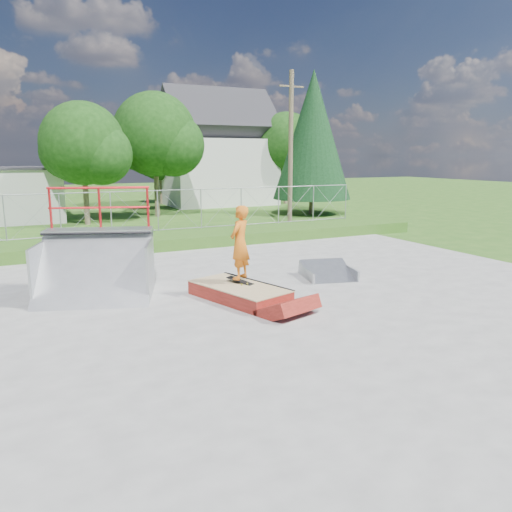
{
  "coord_description": "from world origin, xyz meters",
  "views": [
    {
      "loc": [
        -5.68,
        -10.89,
        3.75
      ],
      "look_at": [
        0.11,
        0.96,
        1.1
      ],
      "focal_mm": 35.0,
      "sensor_mm": 36.0,
      "label": 1
    }
  ],
  "objects_px": {
    "quarter_pipe": "(94,245)",
    "skater": "(240,245)",
    "flat_bank_ramp": "(328,272)",
    "grind_box": "(239,293)"
  },
  "relations": [
    {
      "from": "quarter_pipe",
      "to": "skater",
      "type": "xyz_separation_m",
      "value": [
        3.48,
        -1.64,
        -0.01
      ]
    },
    {
      "from": "quarter_pipe",
      "to": "skater",
      "type": "relative_size",
      "value": 1.48
    },
    {
      "from": "grind_box",
      "to": "skater",
      "type": "distance_m",
      "value": 1.26
    },
    {
      "from": "flat_bank_ramp",
      "to": "quarter_pipe",
      "type": "bearing_deg",
      "value": -173.06
    },
    {
      "from": "quarter_pipe",
      "to": "grind_box",
      "type": "bearing_deg",
      "value": -10.77
    },
    {
      "from": "grind_box",
      "to": "quarter_pipe",
      "type": "xyz_separation_m",
      "value": [
        -3.34,
        1.88,
        1.24
      ]
    },
    {
      "from": "grind_box",
      "to": "skater",
      "type": "height_order",
      "value": "skater"
    },
    {
      "from": "grind_box",
      "to": "skater",
      "type": "bearing_deg",
      "value": 42.48
    },
    {
      "from": "skater",
      "to": "quarter_pipe",
      "type": "bearing_deg",
      "value": -63.6
    },
    {
      "from": "grind_box",
      "to": "skater",
      "type": "xyz_separation_m",
      "value": [
        0.14,
        0.24,
        1.23
      ]
    }
  ]
}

